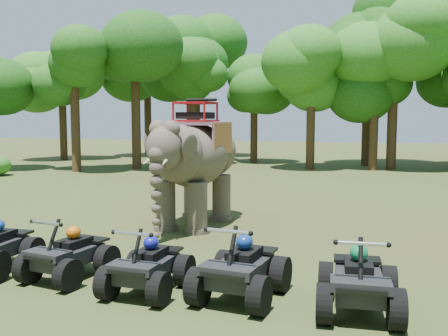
{
  "coord_description": "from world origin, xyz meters",
  "views": [
    {
      "loc": [
        3.37,
        -10.44,
        3.13
      ],
      "look_at": [
        0.0,
        1.2,
        1.9
      ],
      "focal_mm": 40.0,
      "sensor_mm": 36.0,
      "label": 1
    }
  ],
  "objects_px": {
    "elephant": "(195,162)",
    "atv_3": "(241,260)",
    "atv_2": "(147,259)",
    "atv_1": "(68,247)",
    "atv_4": "(359,272)"
  },
  "relations": [
    {
      "from": "elephant",
      "to": "atv_3",
      "type": "height_order",
      "value": "elephant"
    },
    {
      "from": "elephant",
      "to": "atv_2",
      "type": "relative_size",
      "value": 2.62
    },
    {
      "from": "atv_1",
      "to": "atv_4",
      "type": "height_order",
      "value": "atv_4"
    },
    {
      "from": "atv_4",
      "to": "atv_3",
      "type": "bearing_deg",
      "value": 173.88
    },
    {
      "from": "elephant",
      "to": "atv_3",
      "type": "distance_m",
      "value": 6.18
    },
    {
      "from": "elephant",
      "to": "atv_2",
      "type": "xyz_separation_m",
      "value": [
        1.08,
        -5.59,
        -1.22
      ]
    },
    {
      "from": "atv_3",
      "to": "atv_4",
      "type": "relative_size",
      "value": 1.03
    },
    {
      "from": "atv_1",
      "to": "atv_4",
      "type": "xyz_separation_m",
      "value": [
        5.45,
        -0.18,
        0.04
      ]
    },
    {
      "from": "atv_3",
      "to": "atv_2",
      "type": "bearing_deg",
      "value": -166.96
    },
    {
      "from": "elephant",
      "to": "atv_4",
      "type": "distance_m",
      "value": 7.34
    },
    {
      "from": "atv_2",
      "to": "atv_4",
      "type": "distance_m",
      "value": 3.65
    },
    {
      "from": "atv_2",
      "to": "atv_4",
      "type": "xyz_separation_m",
      "value": [
        3.65,
        0.1,
        0.04
      ]
    },
    {
      "from": "atv_2",
      "to": "atv_3",
      "type": "height_order",
      "value": "atv_3"
    },
    {
      "from": "elephant",
      "to": "atv_4",
      "type": "bearing_deg",
      "value": -44.66
    },
    {
      "from": "atv_1",
      "to": "atv_3",
      "type": "bearing_deg",
      "value": 8.09
    }
  ]
}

